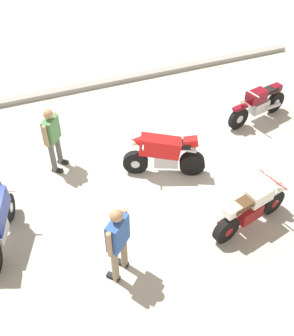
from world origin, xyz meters
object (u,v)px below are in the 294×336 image
(motorcycle_maroon_cruiser, at_px, (259,104))
(person_in_blue_shirt, at_px, (118,239))
(person_in_green_shirt, at_px, (52,136))
(motorcycle_red_sportbike, at_px, (164,153))
(motorcycle_cream_vintage, at_px, (251,209))

(motorcycle_maroon_cruiser, relative_size, person_in_blue_shirt, 1.20)
(person_in_green_shirt, bearing_deg, motorcycle_maroon_cruiser, 36.11)
(motorcycle_red_sportbike, relative_size, motorcycle_maroon_cruiser, 0.90)
(motorcycle_red_sportbike, xyz_separation_m, person_in_green_shirt, (-2.32, 1.15, 0.36))
(motorcycle_maroon_cruiser, distance_m, person_in_blue_shirt, 6.26)
(person_in_green_shirt, relative_size, person_in_blue_shirt, 0.97)
(person_in_green_shirt, distance_m, person_in_blue_shirt, 3.48)
(motorcycle_red_sportbike, bearing_deg, motorcycle_cream_vintage, 137.92)
(motorcycle_cream_vintage, height_order, person_in_green_shirt, person_in_green_shirt)
(motorcycle_cream_vintage, xyz_separation_m, person_in_blue_shirt, (-2.88, -0.11, 0.50))
(motorcycle_red_sportbike, bearing_deg, person_in_green_shirt, -2.74)
(motorcycle_red_sportbike, height_order, person_in_green_shirt, person_in_green_shirt)
(person_in_green_shirt, height_order, person_in_blue_shirt, person_in_blue_shirt)
(motorcycle_cream_vintage, bearing_deg, person_in_blue_shirt, 168.97)
(motorcycle_red_sportbike, bearing_deg, motorcycle_maroon_cruiser, -138.65)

